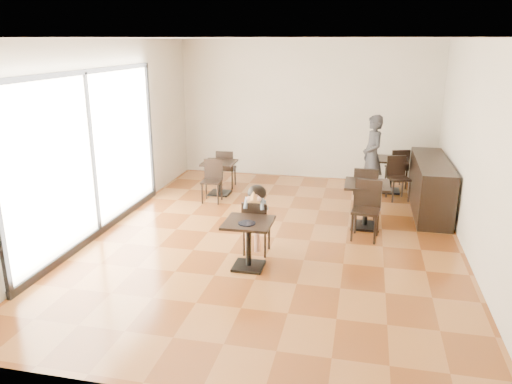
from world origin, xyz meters
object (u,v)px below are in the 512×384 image
(chair_left_b, at_px, (212,182))
(chair_mid_a, at_px, (366,192))
(child_table, at_px, (249,245))
(chair_left_a, at_px, (226,168))
(cafe_table_back, at_px, (390,175))
(chair_back_a, at_px, (397,168))
(child_chair, at_px, (257,226))
(chair_mid_b, at_px, (366,211))
(adult_patron, at_px, (372,156))
(chair_back_b, at_px, (399,179))
(cafe_table_left, at_px, (219,178))
(cafe_table_mid, at_px, (366,205))
(child, at_px, (257,220))

(chair_left_b, bearing_deg, chair_mid_a, -7.78)
(child_table, height_order, chair_left_a, chair_left_a)
(cafe_table_back, relative_size, chair_left_a, 0.87)
(chair_back_a, bearing_deg, child_chair, 42.14)
(cafe_table_back, bearing_deg, chair_left_a, -173.43)
(chair_mid_b, bearing_deg, cafe_table_back, 87.14)
(adult_patron, xyz_separation_m, chair_left_b, (-3.15, -1.21, -0.43))
(adult_patron, bearing_deg, chair_back_b, 46.56)
(chair_left_b, bearing_deg, chair_left_a, 86.76)
(chair_back_a, bearing_deg, chair_left_b, 7.67)
(child_chair, xyz_separation_m, chair_left_b, (-1.43, 2.28, -0.00))
(chair_mid_a, bearing_deg, cafe_table_left, -7.63)
(child_table, distance_m, chair_mid_a, 3.06)
(chair_back_a, bearing_deg, child_table, 45.04)
(adult_patron, bearing_deg, chair_left_a, -107.18)
(child_chair, height_order, cafe_table_mid, child_chair)
(child_chair, xyz_separation_m, cafe_table_left, (-1.43, 2.83, -0.08))
(child_table, relative_size, cafe_table_mid, 0.89)
(chair_back_b, bearing_deg, chair_mid_a, -137.23)
(child_table, xyz_separation_m, chair_left_b, (-1.43, 2.83, 0.07))
(child_table, distance_m, chair_left_a, 4.18)
(cafe_table_back, relative_size, chair_back_a, 0.83)
(adult_patron, height_order, chair_back_b, adult_patron)
(adult_patron, xyz_separation_m, chair_left_a, (-3.15, -0.11, -0.43))
(adult_patron, relative_size, chair_left_b, 2.00)
(chair_left_b, bearing_deg, cafe_table_left, 86.76)
(child_table, distance_m, cafe_table_mid, 2.61)
(chair_mid_b, bearing_deg, cafe_table_mid, 96.89)
(child, distance_m, chair_back_b, 3.95)
(child, height_order, chair_back_b, child)
(child_table, height_order, chair_back_b, chair_back_b)
(cafe_table_back, height_order, chair_back_a, chair_back_a)
(child_chair, relative_size, adult_patron, 0.51)
(chair_mid_b, bearing_deg, child_table, -130.82)
(cafe_table_mid, bearing_deg, child_table, -128.73)
(chair_back_b, bearing_deg, cafe_table_mid, -129.26)
(adult_patron, bearing_deg, child_chair, -45.40)
(chair_back_a, bearing_deg, cafe_table_back, 48.41)
(chair_back_a, height_order, chair_back_b, same)
(adult_patron, height_order, cafe_table_back, adult_patron)
(chair_back_a, bearing_deg, adult_patron, 31.01)
(cafe_table_mid, xyz_separation_m, chair_mid_a, (0.00, 0.55, 0.08))
(cafe_table_mid, xyz_separation_m, chair_back_b, (0.64, 1.75, 0.04))
(child_chair, height_order, chair_back_b, chair_back_b)
(cafe_table_back, bearing_deg, child, -119.26)
(adult_patron, height_order, cafe_table_left, adult_patron)
(child, xyz_separation_m, cafe_table_back, (2.12, 3.79, -0.17))
(chair_left_a, bearing_deg, chair_back_b, 174.58)
(chair_mid_b, bearing_deg, child, -143.33)
(adult_patron, xyz_separation_m, cafe_table_back, (0.40, 0.30, -0.48))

